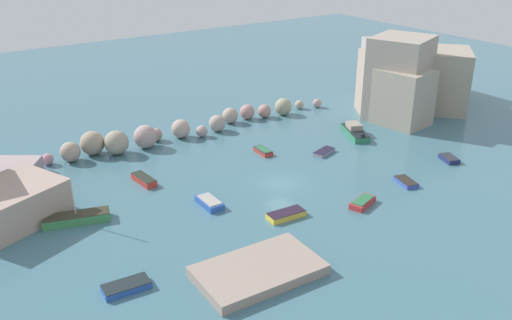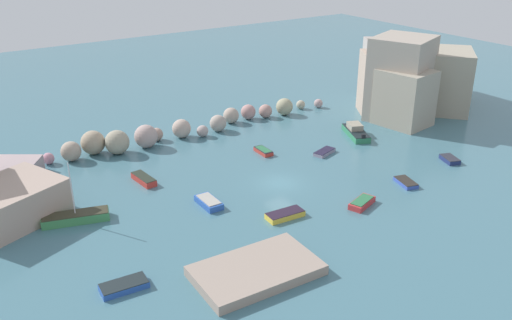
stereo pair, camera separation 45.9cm
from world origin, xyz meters
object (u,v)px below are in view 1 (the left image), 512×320
Objects in this scene: moored_boat_1 at (76,218)px; moored_boat_4 at (286,215)px; moored_boat_3 at (355,131)px; stone_dock at (258,270)px; moored_boat_5 at (324,152)px; moored_boat_0 at (144,180)px; moored_boat_6 at (449,159)px; moored_boat_10 at (210,202)px; moored_boat_7 at (126,287)px; moored_boat_8 at (263,151)px; moored_boat_9 at (406,182)px; moored_boat_2 at (363,202)px.

moored_boat_4 is at bearing -15.08° from moored_boat_1.
stone_dock is at bearing 147.60° from moored_boat_3.
moored_boat_4 is at bearing 19.19° from moored_boat_5.
moored_boat_0 is 1.13× the size of moored_boat_5.
moored_boat_1 is at bearing -27.37° from moored_boat_4.
moored_boat_10 is (-27.15, 5.85, 0.06)m from moored_boat_6.
moored_boat_7 is 27.40m from moored_boat_8.
moored_boat_1 is 28.33m from moored_boat_5.
moored_boat_0 reaches higher than moored_boat_4.
moored_boat_5 is 0.89× the size of moored_boat_7.
moored_boat_3 is 1.66× the size of moored_boat_7.
moored_boat_9 is 0.92× the size of moored_boat_10.
moored_boat_2 is at bearing 112.65° from moored_boat_9.
stone_dock reaches higher than moored_boat_9.
moored_boat_3 is 2.19× the size of moored_boat_8.
moored_boat_6 is at bearing 119.48° from moored_boat_5.
moored_boat_5 is 1.08× the size of moored_boat_9.
moored_boat_6 is at bearing -140.86° from moored_boat_3.
moored_boat_2 is at bearing 48.11° from moored_boat_5.
moored_boat_2 is 1.25× the size of moored_boat_6.
moored_boat_10 is (-18.73, 7.15, 0.10)m from moored_boat_9.
moored_boat_2 is 0.94× the size of moored_boat_7.
moored_boat_2 is at bearing -123.25° from moored_boat_10.
moored_boat_0 is at bearing 109.55° from moored_boat_3.
moored_boat_4 is 22.60m from moored_boat_6.
moored_boat_7 is (-15.91, -1.97, -0.01)m from moored_boat_4.
stone_dock is 3.23× the size of moored_boat_9.
moored_boat_1 is at bearing -18.20° from moored_boat_5.
moored_boat_0 is 21.89m from moored_boat_2.
moored_boat_9 is at bearing 178.69° from moored_boat_4.
stone_dock is 1.57× the size of moored_boat_1.
stone_dock reaches higher than moored_boat_7.
moored_boat_7 is (-35.38, -13.63, -0.27)m from moored_boat_3.
moored_boat_0 is at bearing -89.14° from moored_boat_8.
stone_dock is at bearing -3.50° from moored_boat_0.
moored_boat_10 is at bearing -53.67° from moored_boat_8.
moored_boat_0 is at bearing 91.76° from stone_dock.
moored_boat_10 is at bearing -5.87° from moored_boat_5.
moored_boat_10 is at bearing 127.81° from moored_boat_3.
moored_boat_6 is 0.92× the size of moored_boat_9.
moored_boat_3 is 12.78m from moored_boat_8.
moored_boat_6 is at bearing 52.48° from moored_boat_8.
moored_boat_8 is at bearing 25.61° from moored_boat_1.
stone_dock is at bearing 43.88° from moored_boat_4.
moored_boat_7 is at bearing 156.45° from stone_dock.
stone_dock reaches higher than moored_boat_2.
moored_boat_5 is (5.21, 11.53, -0.09)m from moored_boat_2.
moored_boat_8 is 0.92× the size of moored_boat_9.
moored_boat_8 reaches higher than moored_boat_5.
moored_boat_1 reaches higher than moored_boat_5.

